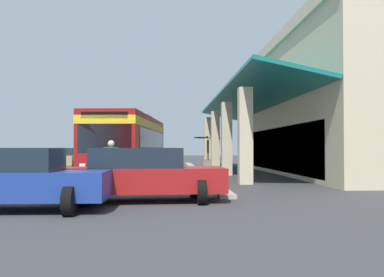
{
  "coord_description": "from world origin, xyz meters",
  "views": [
    {
      "loc": [
        26.75,
        3.35,
        1.47
      ],
      "look_at": [
        4.9,
        4.49,
        1.94
      ],
      "focal_mm": 41.02,
      "sensor_mm": 36.0,
      "label": 1
    }
  ],
  "objects_px": {
    "parked_sedan_red": "(142,174)",
    "potted_palm": "(208,159)",
    "parked_sedan_tan": "(67,158)",
    "parked_sedan_blue": "(11,179)",
    "transit_bus": "(129,141)",
    "pedestrian": "(111,162)"
  },
  "relations": [
    {
      "from": "transit_bus",
      "to": "parked_sedan_red",
      "type": "xyz_separation_m",
      "value": [
        11.51,
        1.39,
        -1.1
      ]
    },
    {
      "from": "parked_sedan_blue",
      "to": "parked_sedan_tan",
      "type": "relative_size",
      "value": 1.0
    },
    {
      "from": "potted_palm",
      "to": "transit_bus",
      "type": "bearing_deg",
      "value": -31.51
    },
    {
      "from": "transit_bus",
      "to": "pedestrian",
      "type": "relative_size",
      "value": 6.57
    },
    {
      "from": "parked_sedan_blue",
      "to": "parked_sedan_red",
      "type": "bearing_deg",
      "value": 119.13
    },
    {
      "from": "parked_sedan_tan",
      "to": "potted_palm",
      "type": "relative_size",
      "value": 1.89
    },
    {
      "from": "parked_sedan_tan",
      "to": "potted_palm",
      "type": "height_order",
      "value": "potted_palm"
    },
    {
      "from": "parked_sedan_blue",
      "to": "parked_sedan_tan",
      "type": "distance_m",
      "value": 22.42
    },
    {
      "from": "parked_sedan_blue",
      "to": "pedestrian",
      "type": "distance_m",
      "value": 5.21
    },
    {
      "from": "parked_sedan_red",
      "to": "parked_sedan_tan",
      "type": "height_order",
      "value": "same"
    },
    {
      "from": "parked_sedan_tan",
      "to": "pedestrian",
      "type": "distance_m",
      "value": 18.02
    },
    {
      "from": "transit_bus",
      "to": "parked_sedan_tan",
      "type": "distance_m",
      "value": 10.48
    },
    {
      "from": "parked_sedan_blue",
      "to": "parked_sedan_red",
      "type": "distance_m",
      "value": 3.37
    },
    {
      "from": "transit_bus",
      "to": "potted_palm",
      "type": "xyz_separation_m",
      "value": [
        -8.07,
        4.95,
        -1.15
      ]
    },
    {
      "from": "transit_bus",
      "to": "parked_sedan_blue",
      "type": "distance_m",
      "value": 13.29
    },
    {
      "from": "transit_bus",
      "to": "parked_sedan_red",
      "type": "height_order",
      "value": "transit_bus"
    },
    {
      "from": "transit_bus",
      "to": "parked_sedan_blue",
      "type": "relative_size",
      "value": 2.58
    },
    {
      "from": "transit_bus",
      "to": "parked_sedan_blue",
      "type": "xyz_separation_m",
      "value": [
        13.15,
        -1.55,
        -1.1
      ]
    },
    {
      "from": "parked_sedan_blue",
      "to": "potted_palm",
      "type": "bearing_deg",
      "value": 162.97
    },
    {
      "from": "parked_sedan_tan",
      "to": "potted_palm",
      "type": "bearing_deg",
      "value": 85.17
    },
    {
      "from": "parked_sedan_blue",
      "to": "parked_sedan_tan",
      "type": "height_order",
      "value": "same"
    },
    {
      "from": "parked_sedan_red",
      "to": "potted_palm",
      "type": "height_order",
      "value": "potted_palm"
    }
  ]
}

